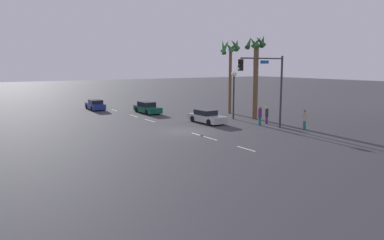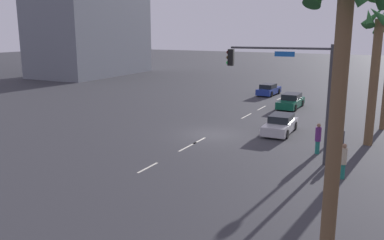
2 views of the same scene
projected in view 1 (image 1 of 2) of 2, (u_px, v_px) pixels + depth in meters
name	position (u px, v px, depth m)	size (l,w,h in m)	color
ground_plane	(186.00, 131.00, 33.15)	(220.00, 220.00, 0.00)	#333338
lane_stripe_0	(114.00, 110.00, 48.19)	(1.96, 0.14, 0.01)	silver
lane_stripe_1	(134.00, 116.00, 42.89)	(2.49, 0.14, 0.01)	silver
lane_stripe_2	(150.00, 121.00, 39.31)	(2.46, 0.14, 0.01)	silver
lane_stripe_3	(197.00, 135.00, 31.52)	(1.83, 0.14, 0.01)	silver
lane_stripe_4	(209.00, 138.00, 30.13)	(2.40, 0.14, 0.01)	silver
lane_stripe_5	(246.00, 149.00, 26.23)	(1.95, 0.14, 0.01)	silver
car_0	(95.00, 105.00, 48.68)	(4.27, 1.93, 1.32)	navy
car_1	(207.00, 117.00, 37.74)	(4.61, 1.96, 1.34)	#B7B7BC
car_2	(147.00, 108.00, 45.31)	(4.68, 1.86, 1.38)	#0F5138
traffic_signal	(268.00, 80.00, 33.11)	(1.00, 5.91, 6.72)	#38383D
streetlamp	(234.00, 85.00, 39.92)	(0.56, 0.56, 5.20)	#2D2D33
pedestrian_0	(260.00, 115.00, 36.08)	(0.42, 0.42, 1.91)	#1E7266
pedestrian_1	(305.00, 119.00, 33.93)	(0.45, 0.45, 1.86)	#1E7266
pedestrian_2	(267.00, 115.00, 37.12)	(0.47, 0.47, 1.74)	#59266B
palm_tree_1	(256.00, 63.00, 39.76)	(2.33, 2.39, 9.12)	brown
palm_tree_2	(230.00, 55.00, 44.18)	(2.30, 2.59, 8.99)	brown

